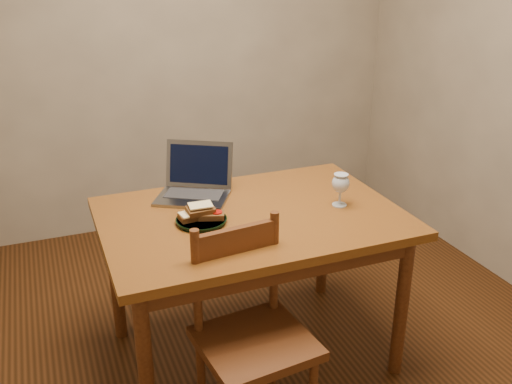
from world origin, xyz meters
name	(u,v)px	position (x,y,z in m)	size (l,w,h in m)	color
floor	(258,348)	(0.00, 0.00, -0.01)	(3.20, 3.20, 0.02)	black
back_wall	(166,37)	(0.00, 1.61, 1.30)	(3.20, 0.02, 2.60)	gray
table	(251,231)	(-0.04, -0.03, 0.65)	(1.30, 0.90, 0.74)	#57250E
chair	(252,328)	(-0.21, -0.46, 0.48)	(0.45, 0.43, 0.44)	#3C1C0C
plate	(201,221)	(-0.27, -0.03, 0.75)	(0.22, 0.22, 0.02)	black
sandwich_cheese	(192,215)	(-0.31, -0.02, 0.78)	(0.11, 0.06, 0.03)	#381E0C
sandwich_tomato	(211,214)	(-0.23, -0.04, 0.78)	(0.11, 0.06, 0.03)	#381E0C
sandwich_top	(201,209)	(-0.27, -0.03, 0.80)	(0.11, 0.07, 0.04)	#381E0C
milk_glass	(340,190)	(0.36, -0.09, 0.82)	(0.08, 0.08, 0.15)	white
laptop	(196,182)	(-0.20, 0.28, 0.80)	(0.43, 0.42, 0.23)	slate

